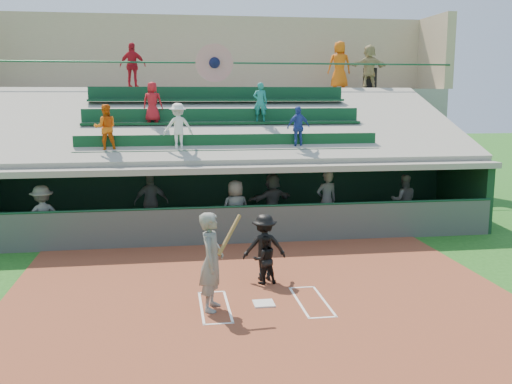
{
  "coord_description": "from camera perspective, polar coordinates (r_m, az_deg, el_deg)",
  "views": [
    {
      "loc": [
        -1.88,
        -11.18,
        4.32
      ],
      "look_at": [
        0.37,
        3.5,
        1.8
      ],
      "focal_mm": 40.0,
      "sensor_mm": 36.0,
      "label": 1
    }
  ],
  "objects": [
    {
      "name": "batter_at_plate",
      "position": [
        11.58,
        -4.45,
        -6.91
      ],
      "size": [
        0.96,
        0.84,
        2.01
      ],
      "color": "#5C605A",
      "rests_on": "dirt_slab"
    },
    {
      "name": "home_umpire",
      "position": [
        13.45,
        0.84,
        -5.52
      ],
      "size": [
        1.02,
        0.59,
        1.57
      ],
      "primitive_type": "imported",
      "rotation": [
        0.0,
        0.0,
        3.13
      ],
      "color": "black",
      "rests_on": "dirt_slab"
    },
    {
      "name": "home_plate",
      "position": [
        12.12,
        0.78,
        -11.08
      ],
      "size": [
        0.43,
        0.43,
        0.03
      ],
      "primitive_type": "cube",
      "color": "silver",
      "rests_on": "dirt_slab"
    },
    {
      "name": "dugout_bench",
      "position": [
        19.59,
        -2.17,
        -2.29
      ],
      "size": [
        15.66,
        0.55,
        0.47
      ],
      "primitive_type": "cube",
      "rotation": [
        0.0,
        0.0,
        -0.01
      ],
      "color": "brown",
      "rests_on": "dugout_floor"
    },
    {
      "name": "dugout_player_d",
      "position": [
        18.71,
        1.64,
        -0.84
      ],
      "size": [
        1.7,
        1.15,
        1.76
      ],
      "primitive_type": "imported",
      "rotation": [
        0.0,
        0.0,
        3.57
      ],
      "color": "#555753",
      "rests_on": "dugout_floor"
    },
    {
      "name": "concourse_staff_b",
      "position": [
        25.18,
        8.34,
        12.45
      ],
      "size": [
        1.04,
        0.74,
        2.0
      ],
      "primitive_type": "imported",
      "rotation": [
        0.0,
        0.0,
        3.03
      ],
      "color": "#CA560B",
      "rests_on": "concourse_slab"
    },
    {
      "name": "dugout_player_a",
      "position": [
        17.33,
        -20.56,
        -2.28
      ],
      "size": [
        1.31,
        1.07,
        1.77
      ],
      "primitive_type": "imported",
      "rotation": [
        0.0,
        0.0,
        3.56
      ],
      "color": "#585A55",
      "rests_on": "dugout_floor"
    },
    {
      "name": "dugout_player_e",
      "position": [
        18.35,
        7.07,
        -0.88
      ],
      "size": [
        0.77,
        0.58,
        1.91
      ],
      "primitive_type": "imported",
      "rotation": [
        0.0,
        0.0,
        3.33
      ],
      "color": "#565853",
      "rests_on": "dugout_floor"
    },
    {
      "name": "dugout_floor",
      "position": [
        18.53,
        -2.67,
        -3.79
      ],
      "size": [
        16.0,
        3.5,
        0.04
      ],
      "primitive_type": "cube",
      "color": "gray",
      "rests_on": "ground"
    },
    {
      "name": "ground",
      "position": [
        12.13,
        0.78,
        -11.23
      ],
      "size": [
        100.0,
        100.0,
        0.0
      ],
      "primitive_type": "plane",
      "color": "#1B5417",
      "rests_on": "ground"
    },
    {
      "name": "dirt_slab",
      "position": [
        12.59,
        0.4,
        -10.39
      ],
      "size": [
        11.0,
        9.0,
        0.02
      ],
      "primitive_type": "cube",
      "color": "brown",
      "rests_on": "ground"
    },
    {
      "name": "dugout_player_f",
      "position": [
        19.5,
        14.55,
        -0.8
      ],
      "size": [
        0.96,
        0.83,
        1.71
      ],
      "primitive_type": "imported",
      "rotation": [
        0.0,
        0.0,
        2.9
      ],
      "color": "#5D605B",
      "rests_on": "dugout_floor"
    },
    {
      "name": "catcher",
      "position": [
        13.22,
        0.87,
        -6.76
      ],
      "size": [
        0.59,
        0.48,
        1.14
      ],
      "primitive_type": "imported",
      "rotation": [
        0.0,
        0.0,
        3.24
      ],
      "color": "black",
      "rests_on": "dirt_slab"
    },
    {
      "name": "trash_bin",
      "position": [
        26.1,
        11.32,
        11.06
      ],
      "size": [
        0.61,
        0.61,
        0.91
      ],
      "primitive_type": "cylinder",
      "color": "black",
      "rests_on": "concourse_slab"
    },
    {
      "name": "concourse_slab",
      "position": [
        24.83,
        -4.37,
        4.94
      ],
      "size": [
        20.0,
        3.0,
        4.6
      ],
      "primitive_type": "cube",
      "color": "gray",
      "rests_on": "ground"
    },
    {
      "name": "concourse_staff_c",
      "position": [
        25.49,
        11.23,
        12.18
      ],
      "size": [
        1.77,
        0.72,
        1.86
      ],
      "primitive_type": "imported",
      "rotation": [
        0.0,
        0.0,
        3.24
      ],
      "color": "tan",
      "rests_on": "concourse_slab"
    },
    {
      "name": "dugout_player_c",
      "position": [
        17.1,
        -2.06,
        -1.79
      ],
      "size": [
        0.99,
        0.77,
        1.79
      ],
      "primitive_type": "imported",
      "rotation": [
        0.0,
        0.0,
        3.4
      ],
      "color": "#50524E",
      "rests_on": "dugout_floor"
    },
    {
      "name": "grandstand",
      "position": [
        21.87,
        -3.79,
        4.21
      ],
      "size": [
        20.4,
        10.4,
        7.8
      ],
      "color": "#484D49",
      "rests_on": "ground"
    },
    {
      "name": "dugout_player_b",
      "position": [
        18.41,
        -10.44,
        -1.03
      ],
      "size": [
        1.1,
        0.5,
        1.85
      ],
      "primitive_type": "imported",
      "rotation": [
        0.0,
        0.0,
        3.19
      ],
      "color": "#575A55",
      "rests_on": "dugout_floor"
    },
    {
      "name": "batters_box_chalk",
      "position": [
        12.12,
        0.78,
        -11.13
      ],
      "size": [
        2.65,
        1.85,
        0.01
      ],
      "color": "white",
      "rests_on": "dirt_slab"
    },
    {
      "name": "concourse_staff_a",
      "position": [
        23.53,
        -12.23,
        12.26
      ],
      "size": [
        1.11,
        0.65,
        1.77
      ],
      "primitive_type": "imported",
      "rotation": [
        0.0,
        0.0,
        2.92
      ],
      "color": "#B41421",
      "rests_on": "concourse_slab"
    }
  ]
}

